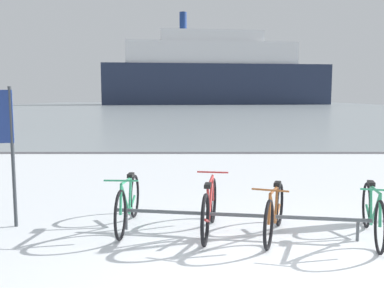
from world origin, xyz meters
TOP-DOWN VIEW (x-y plane):
  - ground at (0.00, 53.90)m, footprint 80.00×132.00m
  - bike_rack at (-0.49, 1.74)m, footprint 3.46×0.58m
  - bicycle_0 at (-2.03, 2.08)m, footprint 0.46×1.73m
  - bicycle_1 at (-0.87, 1.83)m, footprint 0.46×1.67m
  - bicycle_2 at (-0.00, 1.67)m, footprint 0.65×1.58m
  - bicycle_3 at (1.28, 1.57)m, footprint 0.57×1.66m
  - ferry_ship at (3.96, 89.88)m, footprint 50.20×14.13m

SIDE VIEW (x-z plane):
  - ground at x=0.00m, z-range -0.08..0.00m
  - bike_rack at x=-0.49m, z-range 0.11..0.42m
  - bicycle_2 at x=0.00m, z-range -0.03..0.71m
  - bicycle_3 at x=1.28m, z-range -0.03..0.74m
  - bicycle_1 at x=-0.87m, z-range -0.04..0.75m
  - bicycle_0 at x=-2.03m, z-range -0.04..0.76m
  - ferry_ship at x=3.96m, z-range -3.27..16.57m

